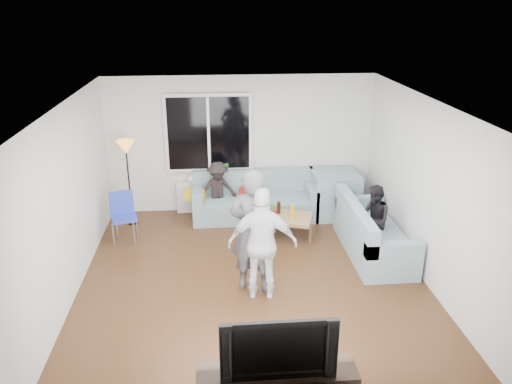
{
  "coord_description": "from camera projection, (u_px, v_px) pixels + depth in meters",
  "views": [
    {
      "loc": [
        -0.53,
        -6.52,
        3.88
      ],
      "look_at": [
        0.1,
        0.6,
        1.15
      ],
      "focal_mm": 35.57,
      "sensor_mm": 36.0,
      "label": 1
    }
  ],
  "objects": [
    {
      "name": "sofa_back_section",
      "position": [
        255.0,
        196.0,
        9.47
      ],
      "size": [
        2.3,
        0.85,
        0.85
      ],
      "primitive_type": null,
      "color": "gray",
      "rests_on": "floor"
    },
    {
      "name": "television",
      "position": [
        278.0,
        343.0,
        4.89
      ],
      "size": [
        1.13,
        0.15,
        0.65
      ],
      "primitive_type": "imported",
      "color": "black",
      "rests_on": "tv_console"
    },
    {
      "name": "bottle_a",
      "position": [
        263.0,
        207.0,
        8.73
      ],
      "size": [
        0.07,
        0.07,
        0.23
      ],
      "primitive_type": "cylinder",
      "color": "orange",
      "rests_on": "coffee_table"
    },
    {
      "name": "floor",
      "position": [
        253.0,
        280.0,
        7.5
      ],
      "size": [
        5.0,
        5.5,
        0.04
      ],
      "primitive_type": "cube",
      "color": "#56351C",
      "rests_on": "ground"
    },
    {
      "name": "window_frame",
      "position": [
        209.0,
        133.0,
        9.39
      ],
      "size": [
        1.62,
        0.06,
        1.47
      ],
      "primitive_type": "cube",
      "color": "white",
      "rests_on": "wall_back"
    },
    {
      "name": "vase",
      "position": [
        192.0,
        178.0,
        9.6
      ],
      "size": [
        0.2,
        0.2,
        0.18
      ],
      "primitive_type": "imported",
      "rotation": [
        0.0,
        0.0,
        0.19
      ],
      "color": "white",
      "rests_on": "radiator"
    },
    {
      "name": "wall_left",
      "position": [
        66.0,
        203.0,
        6.82
      ],
      "size": [
        0.04,
        5.5,
        2.6
      ],
      "primitive_type": "cube",
      "color": "silver",
      "rests_on": "ground"
    },
    {
      "name": "potted_plant",
      "position": [
        224.0,
        172.0,
        9.61
      ],
      "size": [
        0.21,
        0.17,
        0.38
      ],
      "primitive_type": "imported",
      "rotation": [
        0.0,
        0.0,
        -0.01
      ],
      "color": "#29682A",
      "rests_on": "radiator"
    },
    {
      "name": "side_chair",
      "position": [
        124.0,
        219.0,
        8.5
      ],
      "size": [
        0.5,
        0.5,
        0.86
      ],
      "primitive_type": null,
      "rotation": [
        0.0,
        0.0,
        0.3
      ],
      "color": "#2A3CB7",
      "rests_on": "floor"
    },
    {
      "name": "wall_back",
      "position": [
        241.0,
        144.0,
        9.61
      ],
      "size": [
        5.0,
        0.04,
        2.6
      ],
      "primitive_type": "cube",
      "color": "silver",
      "rests_on": "ground"
    },
    {
      "name": "radiator",
      "position": [
        211.0,
        196.0,
        9.8
      ],
      "size": [
        1.3,
        0.12,
        0.62
      ],
      "primitive_type": "cube",
      "color": "silver",
      "rests_on": "floor"
    },
    {
      "name": "bottle_c",
      "position": [
        279.0,
        208.0,
        8.75
      ],
      "size": [
        0.07,
        0.07,
        0.21
      ],
      "primitive_type": "cylinder",
      "color": "black",
      "rests_on": "coffee_table"
    },
    {
      "name": "player_right",
      "position": [
        263.0,
        244.0,
        6.81
      ],
      "size": [
        0.97,
        0.49,
        1.6
      ],
      "primitive_type": "imported",
      "rotation": [
        0.0,
        0.0,
        3.04
      ],
      "color": "white",
      "rests_on": "floor"
    },
    {
      "name": "window_mullion",
      "position": [
        209.0,
        134.0,
        9.35
      ],
      "size": [
        0.05,
        0.03,
        1.35
      ],
      "primitive_type": "cube",
      "color": "white",
      "rests_on": "window_frame"
    },
    {
      "name": "coffee_table",
      "position": [
        279.0,
        226.0,
        8.75
      ],
      "size": [
        1.23,
        0.9,
        0.4
      ],
      "primitive_type": "cube",
      "rotation": [
        0.0,
        0.0,
        -0.3
      ],
      "color": "olive",
      "rests_on": "floor"
    },
    {
      "name": "sofa_right_section",
      "position": [
        374.0,
        228.0,
        8.14
      ],
      "size": [
        2.0,
        0.85,
        0.85
      ],
      "primitive_type": null,
      "rotation": [
        0.0,
        0.0,
        1.57
      ],
      "color": "gray",
      "rests_on": "floor"
    },
    {
      "name": "sofa_corner",
      "position": [
        334.0,
        194.0,
        9.59
      ],
      "size": [
        0.85,
        0.85,
        0.85
      ],
      "primitive_type": "cube",
      "color": "gray",
      "rests_on": "floor"
    },
    {
      "name": "window_glass",
      "position": [
        209.0,
        134.0,
        9.36
      ],
      "size": [
        1.5,
        0.02,
        1.35
      ],
      "primitive_type": "cube",
      "color": "black",
      "rests_on": "window_frame"
    },
    {
      "name": "wall_right",
      "position": [
        428.0,
        192.0,
        7.23
      ],
      "size": [
        0.04,
        5.5,
        2.6
      ],
      "primitive_type": "cube",
      "color": "silver",
      "rests_on": "ground"
    },
    {
      "name": "spectator_back",
      "position": [
        218.0,
        191.0,
        9.4
      ],
      "size": [
        0.79,
        0.58,
        1.1
      ],
      "primitive_type": "imported",
      "rotation": [
        0.0,
        0.0,
        0.26
      ],
      "color": "black",
      "rests_on": "floor"
    },
    {
      "name": "spectator_right",
      "position": [
        374.0,
        219.0,
        8.13
      ],
      "size": [
        0.51,
        0.61,
        1.13
      ],
      "primitive_type": "imported",
      "rotation": [
        0.0,
        0.0,
        -1.42
      ],
      "color": "black",
      "rests_on": "floor"
    },
    {
      "name": "cushion_yellow",
      "position": [
        195.0,
        194.0,
        9.33
      ],
      "size": [
        0.42,
        0.37,
        0.14
      ],
      "primitive_type": "cube",
      "rotation": [
        0.0,
        0.0,
        -0.13
      ],
      "color": "gold",
      "rests_on": "sofa_back_section"
    },
    {
      "name": "ceiling",
      "position": [
        252.0,
        103.0,
        6.56
      ],
      "size": [
        5.0,
        5.5,
        0.04
      ],
      "primitive_type": "cube",
      "color": "white",
      "rests_on": "ground"
    },
    {
      "name": "floor_lamp",
      "position": [
        129.0,
        183.0,
        9.1
      ],
      "size": [
        0.32,
        0.32,
        1.56
      ],
      "primitive_type": null,
      "color": "orange",
      "rests_on": "floor"
    },
    {
      "name": "bottle_b",
      "position": [
        272.0,
        211.0,
        8.53
      ],
      "size": [
        0.08,
        0.08,
        0.26
      ],
      "primitive_type": "cylinder",
      "color": "#1F8D19",
      "rests_on": "coffee_table"
    },
    {
      "name": "pitcher",
      "position": [
        272.0,
        214.0,
        8.56
      ],
      "size": [
        0.17,
        0.17,
        0.17
      ],
      "primitive_type": "cylinder",
      "color": "maroon",
      "rests_on": "coffee_table"
    },
    {
      "name": "bottle_d",
      "position": [
        292.0,
        211.0,
        8.57
      ],
      "size": [
        0.07,
        0.07,
        0.23
      ],
      "primitive_type": "cylinder",
      "color": "orange",
      "rests_on": "coffee_table"
    },
    {
      "name": "player_left",
      "position": [
        253.0,
        231.0,
        6.95
      ],
      "size": [
        0.73,
        0.57,
        1.79
      ],
      "primitive_type": "imported",
      "rotation": [
        0.0,
        0.0,
        2.91
      ],
      "color": "#4A4A4F",
      "rests_on": "floor"
    },
    {
      "name": "wall_front",
      "position": [
        278.0,
        313.0,
        4.45
      ],
      "size": [
        5.0,
        0.04,
        2.6
      ],
      "primitive_type": "cube",
      "color": "silver",
      "rests_on": "ground"
    },
    {
      "name": "cushion_red",
      "position": [
        250.0,
        191.0,
        9.49
      ],
      "size": [
        0.46,
        0.43,
        0.13
      ],
      "primitive_type": "cube",
      "rotation": [
        0.0,
        0.0,
        -0.48
      ],
      "color": "maroon",
      "rests_on": "sofa_back_section"
    }
  ]
}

